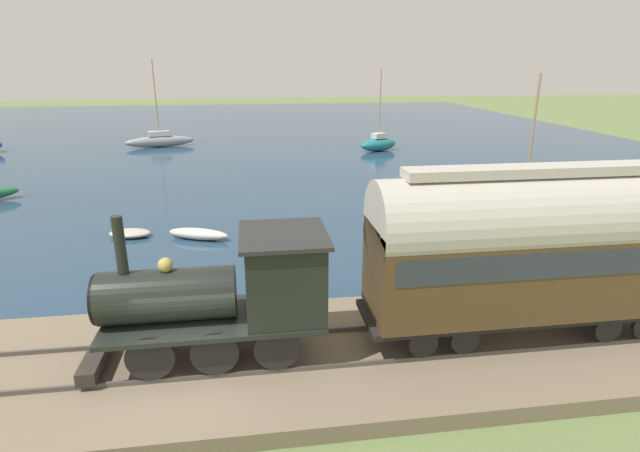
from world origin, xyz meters
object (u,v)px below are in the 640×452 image
at_px(passenger_coach, 531,244).
at_px(sailboat_teal, 379,144).
at_px(steam_locomotive, 232,289).
at_px(sailboat_yellow, 519,231).
at_px(rowboat_off_pier, 130,233).
at_px(rowboat_mid_harbor, 198,234).
at_px(sailboat_gray, 160,140).

relative_size(passenger_coach, sailboat_teal, 1.26).
xyz_separation_m(steam_locomotive, passenger_coach, (-0.00, -7.71, 0.75)).
bearing_deg(sailboat_yellow, sailboat_teal, -25.24).
distance_m(rowboat_off_pier, rowboat_mid_harbor, 3.18).
bearing_deg(passenger_coach, steam_locomotive, 90.00).
bearing_deg(sailboat_gray, passenger_coach, -171.13).
bearing_deg(steam_locomotive, sailboat_teal, -20.65).
bearing_deg(rowboat_off_pier, sailboat_gray, 12.35).
bearing_deg(rowboat_mid_harbor, sailboat_gray, 33.89).
bearing_deg(rowboat_off_pier, passenger_coach, -124.67).
xyz_separation_m(steam_locomotive, sailboat_yellow, (7.42, -11.82, -1.63)).
height_order(steam_locomotive, passenger_coach, passenger_coach).
bearing_deg(sailboat_gray, sailboat_teal, -118.01).
bearing_deg(sailboat_yellow, rowboat_off_pier, 52.72).
relative_size(sailboat_teal, rowboat_mid_harbor, 2.39).
bearing_deg(sailboat_teal, sailboat_gray, 53.98).
height_order(sailboat_gray, rowboat_off_pier, sailboat_gray).
relative_size(passenger_coach, rowboat_mid_harbor, 3.02).
height_order(passenger_coach, sailboat_yellow, sailboat_yellow).
height_order(steam_locomotive, rowboat_mid_harbor, steam_locomotive).
distance_m(passenger_coach, rowboat_off_pier, 17.05).
bearing_deg(steam_locomotive, rowboat_mid_harbor, 10.15).
height_order(sailboat_gray, sailboat_teal, sailboat_gray).
relative_size(passenger_coach, sailboat_yellow, 1.23).
bearing_deg(sailboat_yellow, rowboat_mid_harbor, 52.91).
bearing_deg(passenger_coach, rowboat_off_pier, 48.85).
xyz_separation_m(sailboat_yellow, sailboat_teal, (24.14, -0.08, -0.05)).
xyz_separation_m(sailboat_gray, rowboat_off_pier, (-25.42, -2.61, -0.41)).
xyz_separation_m(sailboat_gray, sailboat_yellow, (-29.05, -19.37, 0.10)).
distance_m(passenger_coach, sailboat_gray, 39.62).
xyz_separation_m(steam_locomotive, sailboat_gray, (36.47, 7.56, -1.73)).
height_order(sailboat_gray, rowboat_mid_harbor, sailboat_gray).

